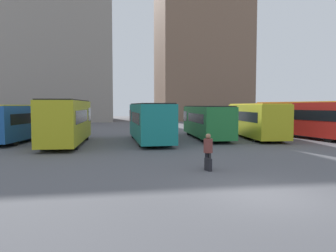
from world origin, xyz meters
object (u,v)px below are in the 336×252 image
Objects in this scene: bus_3 at (206,121)px; traveler at (208,148)px; bus_1 at (67,120)px; bus_2 at (150,121)px; bus_5 at (305,118)px; suitcase at (208,164)px; bus_0 at (18,122)px; bus_4 at (256,120)px.

bus_3 is 14.16m from traveler.
bus_3 is at bearing -74.80° from bus_1.
bus_2 is 0.81× the size of bus_5.
bus_1 is 13.39m from traveler.
traveler is at bearing 166.62° from bus_3.
bus_1 is at bearing 21.84° from traveler.
suitcase is (-4.09, -14.09, -1.29)m from bus_3.
bus_1 reaches higher than bus_0.
suitcase is (7.53, -11.44, -1.52)m from bus_1.
suitcase is at bearing 153.27° from bus_4.
bus_0 is at bearing 77.60° from bus_5.
bus_4 is at bearing -80.98° from bus_1.
suitcase is at bearing 151.06° from traveler.
traveler reaches higher than suitcase.
bus_0 reaches higher than traveler.
bus_4 is at bearing 78.59° from bus_5.
bus_1 is (4.23, -2.87, 0.19)m from bus_0.
bus_4 is 4.72m from bus_5.
bus_0 is 0.97× the size of bus_3.
bus_2 is at bearing -81.61° from bus_1.
bus_2 is 14.39m from bus_5.
bus_3 is (5.32, 1.98, -0.11)m from bus_2.
bus_2 reaches higher than bus_4.
bus_1 is 20.73m from bus_5.
bus_0 is at bearing 27.56° from traveler.
bus_2 is (6.30, 0.67, -0.13)m from bus_1.
bus_2 reaches higher than bus_0.
bus_1 is at bearing 20.17° from suitcase.
traveler is (7.67, -10.94, -0.84)m from bus_1.
bus_4 is at bearing -97.49° from bus_3.
bus_3 is (15.85, -0.22, -0.04)m from bus_0.
bus_1 is 6.34m from bus_2.
bus_0 is 18.24m from traveler.
bus_0 is 1.01× the size of bus_4.
bus_2 is at bearing 102.66° from bus_4.
bus_3 is 4.39m from bus_4.
bus_2 is 6.06× the size of traveler.
bus_2 is 0.99× the size of bus_3.
bus_1 is at bearing 105.67° from bus_3.
bus_2 is 12.21× the size of suitcase.
traveler is at bearing -174.28° from bus_2.
bus_4 is 0.79× the size of bus_5.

